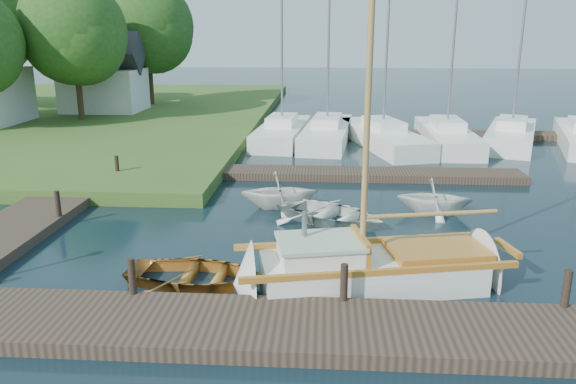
# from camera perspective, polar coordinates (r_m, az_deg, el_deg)

# --- Properties ---
(ground) EXTENTS (160.00, 160.00, 0.00)m
(ground) POSITION_cam_1_polar(r_m,az_deg,el_deg) (16.78, 0.00, -3.94)
(ground) COLOR black
(ground) RESTS_ON ground
(near_dock) EXTENTS (18.00, 2.20, 0.30)m
(near_dock) POSITION_cam_1_polar(r_m,az_deg,el_deg) (11.27, -2.08, -13.62)
(near_dock) COLOR #32261C
(near_dock) RESTS_ON ground
(left_dock) EXTENTS (2.20, 18.00, 0.30)m
(left_dock) POSITION_cam_1_polar(r_m,az_deg,el_deg) (20.68, -22.32, -0.88)
(left_dock) COLOR #32261C
(left_dock) RESTS_ON ground
(far_dock) EXTENTS (14.00, 1.60, 0.30)m
(far_dock) POSITION_cam_1_polar(r_m,az_deg,el_deg) (22.95, 6.07, 1.83)
(far_dock) COLOR #32261C
(far_dock) RESTS_ON ground
(pontoon) EXTENTS (30.00, 1.60, 0.30)m
(pontoon) POSITION_cam_1_polar(r_m,az_deg,el_deg) (33.45, 19.36, 5.47)
(pontoon) COLOR #32261C
(pontoon) RESTS_ON ground
(mooring_post_1) EXTENTS (0.16, 0.16, 0.80)m
(mooring_post_1) POSITION_cam_1_polar(r_m,az_deg,el_deg) (12.52, -15.56, -8.24)
(mooring_post_1) COLOR black
(mooring_post_1) RESTS_ON near_dock
(mooring_post_2) EXTENTS (0.16, 0.16, 0.80)m
(mooring_post_2) POSITION_cam_1_polar(r_m,az_deg,el_deg) (11.86, 5.71, -9.10)
(mooring_post_2) COLOR black
(mooring_post_2) RESTS_ON near_dock
(mooring_post_3) EXTENTS (0.16, 0.16, 0.80)m
(mooring_post_3) POSITION_cam_1_polar(r_m,az_deg,el_deg) (12.85, 26.45, -8.77)
(mooring_post_3) COLOR black
(mooring_post_3) RESTS_ON near_dock
(mooring_post_4) EXTENTS (0.16, 0.16, 0.80)m
(mooring_post_4) POSITION_cam_1_polar(r_m,az_deg,el_deg) (18.38, -22.34, -1.10)
(mooring_post_4) COLOR black
(mooring_post_4) RESTS_ON left_dock
(mooring_post_5) EXTENTS (0.16, 0.16, 0.80)m
(mooring_post_5) POSITION_cam_1_polar(r_m,az_deg,el_deg) (22.81, -16.98, 2.55)
(mooring_post_5) COLOR black
(mooring_post_5) RESTS_ON left_dock
(sailboat) EXTENTS (7.40, 3.40, 9.83)m
(sailboat) POSITION_cam_1_polar(r_m,az_deg,el_deg) (13.36, 8.99, -7.92)
(sailboat) COLOR white
(sailboat) RESTS_ON ground
(dinghy) EXTENTS (3.48, 2.63, 0.68)m
(dinghy) POSITION_cam_1_polar(r_m,az_deg,el_deg) (13.44, -9.30, -7.82)
(dinghy) COLOR #996219
(dinghy) RESTS_ON ground
(tender_b) EXTENTS (2.82, 2.52, 1.34)m
(tender_b) POSITION_cam_1_polar(r_m,az_deg,el_deg) (18.75, -0.84, 0.36)
(tender_b) COLOR white
(tender_b) RESTS_ON ground
(tender_c) EXTENTS (4.37, 4.06, 0.74)m
(tender_c) POSITION_cam_1_polar(r_m,az_deg,el_deg) (17.45, 4.42, -1.92)
(tender_c) COLOR white
(tender_c) RESTS_ON ground
(tender_d) EXTENTS (2.61, 2.33, 1.26)m
(tender_d) POSITION_cam_1_polar(r_m,az_deg,el_deg) (18.82, 14.71, -0.25)
(tender_d) COLOR white
(tender_d) RESTS_ON ground
(marina_boat_0) EXTENTS (2.83, 7.80, 10.18)m
(marina_boat_0) POSITION_cam_1_polar(r_m,az_deg,el_deg) (30.47, -0.60, 6.22)
(marina_boat_0) COLOR white
(marina_boat_0) RESTS_ON ground
(marina_boat_1) EXTENTS (3.01, 8.75, 10.28)m
(marina_boat_1) POSITION_cam_1_polar(r_m,az_deg,el_deg) (30.42, 3.98, 6.16)
(marina_boat_1) COLOR white
(marina_boat_1) RESTS_ON ground
(marina_boat_2) EXTENTS (4.40, 8.93, 11.91)m
(marina_boat_2) POSITION_cam_1_polar(r_m,az_deg,el_deg) (29.59, 9.61, 5.72)
(marina_boat_2) COLOR white
(marina_boat_2) RESTS_ON ground
(marina_boat_3) EXTENTS (2.35, 8.52, 10.63)m
(marina_boat_3) POSITION_cam_1_polar(r_m,az_deg,el_deg) (30.51, 15.80, 5.63)
(marina_boat_3) COLOR white
(marina_boat_3) RESTS_ON ground
(marina_boat_4) EXTENTS (4.79, 8.12, 10.46)m
(marina_boat_4) POSITION_cam_1_polar(r_m,az_deg,el_deg) (31.84, 21.73, 5.52)
(marina_boat_4) COLOR white
(marina_boat_4) RESTS_ON ground
(house_c) EXTENTS (5.25, 4.00, 5.28)m
(house_c) POSITION_cam_1_polar(r_m,az_deg,el_deg) (40.75, -18.22, 10.76)
(house_c) COLOR silver
(house_c) RESTS_ON shore
(tree_3) EXTENTS (6.41, 6.38, 8.74)m
(tree_3) POSITION_cam_1_polar(r_m,az_deg,el_deg) (36.99, -20.96, 15.09)
(tree_3) COLOR #332114
(tree_3) RESTS_ON shore
(tree_7) EXTENTS (6.83, 6.83, 9.38)m
(tree_7) POSITION_cam_1_polar(r_m,az_deg,el_deg) (43.79, -14.10, 16.12)
(tree_7) COLOR #332114
(tree_7) RESTS_ON shore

